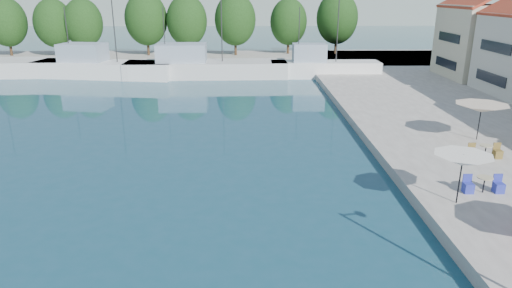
{
  "coord_description": "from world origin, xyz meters",
  "views": [
    {
      "loc": [
        -1.42,
        2.11,
        9.28
      ],
      "look_at": [
        -1.09,
        26.0,
        1.34
      ],
      "focal_mm": 32.0,
      "sensor_mm": 36.0,
      "label": 1
    }
  ],
  "objects_px": {
    "trawler_04": "(322,68)",
    "umbrella_white": "(463,160)",
    "trawler_02": "(101,68)",
    "umbrella_cream": "(481,108)",
    "trawler_03": "(202,68)"
  },
  "relations": [
    {
      "from": "trawler_04",
      "to": "umbrella_white",
      "type": "height_order",
      "value": "trawler_04"
    },
    {
      "from": "trawler_03",
      "to": "trawler_04",
      "type": "relative_size",
      "value": 1.49
    },
    {
      "from": "trawler_02",
      "to": "trawler_03",
      "type": "distance_m",
      "value": 11.66
    },
    {
      "from": "trawler_02",
      "to": "umbrella_cream",
      "type": "distance_m",
      "value": 40.6
    },
    {
      "from": "umbrella_cream",
      "to": "trawler_04",
      "type": "bearing_deg",
      "value": 102.72
    },
    {
      "from": "umbrella_white",
      "to": "umbrella_cream",
      "type": "height_order",
      "value": "umbrella_cream"
    },
    {
      "from": "trawler_04",
      "to": "umbrella_cream",
      "type": "bearing_deg",
      "value": -77.34
    },
    {
      "from": "trawler_02",
      "to": "trawler_03",
      "type": "bearing_deg",
      "value": 8.65
    },
    {
      "from": "trawler_03",
      "to": "umbrella_cream",
      "type": "height_order",
      "value": "trawler_03"
    },
    {
      "from": "trawler_02",
      "to": "umbrella_cream",
      "type": "bearing_deg",
      "value": -30.72
    },
    {
      "from": "trawler_03",
      "to": "trawler_04",
      "type": "height_order",
      "value": "same"
    },
    {
      "from": "trawler_04",
      "to": "trawler_03",
      "type": "bearing_deg",
      "value": 178.93
    },
    {
      "from": "trawler_04",
      "to": "umbrella_white",
      "type": "relative_size",
      "value": 5.0
    },
    {
      "from": "trawler_02",
      "to": "umbrella_white",
      "type": "relative_size",
      "value": 6.73
    },
    {
      "from": "trawler_04",
      "to": "umbrella_cream",
      "type": "distance_m",
      "value": 26.28
    }
  ]
}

